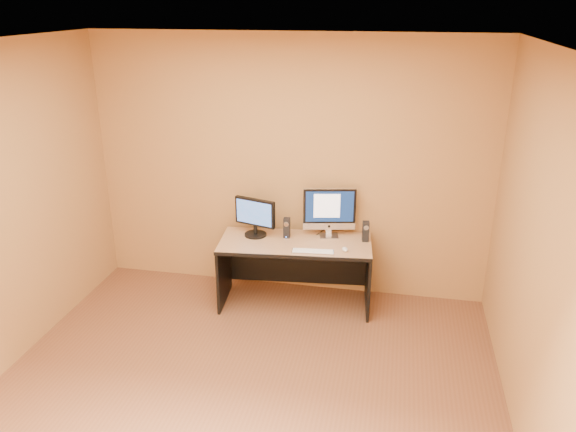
% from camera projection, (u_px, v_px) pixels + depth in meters
% --- Properties ---
extents(floor, '(4.00, 4.00, 0.00)m').
position_uv_depth(floor, '(237.00, 407.00, 4.23)').
color(floor, brown).
rests_on(floor, ground).
extents(walls, '(4.00, 4.00, 2.60)m').
position_uv_depth(walls, '(231.00, 250.00, 3.75)').
color(walls, olive).
rests_on(walls, ground).
extents(ceiling, '(4.00, 4.00, 0.00)m').
position_uv_depth(ceiling, '(223.00, 49.00, 3.28)').
color(ceiling, white).
rests_on(ceiling, walls).
extents(desk, '(1.52, 0.77, 0.68)m').
position_uv_depth(desk, '(295.00, 273.00, 5.54)').
color(desk, '#A87F54').
rests_on(desk, ground).
extents(imac, '(0.55, 0.29, 0.50)m').
position_uv_depth(imac, '(330.00, 213.00, 5.46)').
color(imac, '#BABABF').
rests_on(imac, desk).
extents(second_monitor, '(0.48, 0.34, 0.38)m').
position_uv_depth(second_monitor, '(255.00, 217.00, 5.50)').
color(second_monitor, black).
rests_on(second_monitor, desk).
extents(speaker_left, '(0.07, 0.07, 0.20)m').
position_uv_depth(speaker_left, '(287.00, 228.00, 5.49)').
color(speaker_left, black).
rests_on(speaker_left, desk).
extents(speaker_right, '(0.07, 0.08, 0.20)m').
position_uv_depth(speaker_right, '(366.00, 231.00, 5.41)').
color(speaker_right, black).
rests_on(speaker_right, desk).
extents(keyboard, '(0.40, 0.14, 0.02)m').
position_uv_depth(keyboard, '(313.00, 251.00, 5.20)').
color(keyboard, '#B2B2B6').
rests_on(keyboard, desk).
extents(mouse, '(0.08, 0.10, 0.03)m').
position_uv_depth(mouse, '(345.00, 249.00, 5.23)').
color(mouse, silver).
rests_on(mouse, desk).
extents(cable_a, '(0.11, 0.18, 0.01)m').
position_uv_depth(cable_a, '(331.00, 234.00, 5.60)').
color(cable_a, black).
rests_on(cable_a, desk).
extents(cable_b, '(0.06, 0.16, 0.01)m').
position_uv_depth(cable_b, '(320.00, 232.00, 5.64)').
color(cable_b, black).
rests_on(cable_b, desk).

